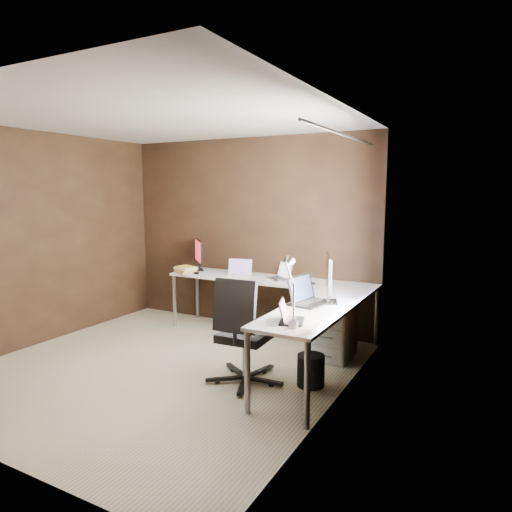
{
  "coord_description": "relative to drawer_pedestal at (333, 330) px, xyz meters",
  "views": [
    {
      "loc": [
        2.98,
        -3.48,
        1.81
      ],
      "look_at": [
        0.59,
        0.95,
        1.09
      ],
      "focal_mm": 32.0,
      "sensor_mm": 36.0,
      "label": 1
    }
  ],
  "objects": [
    {
      "name": "mouse_left",
      "position": [
        -1.92,
        0.15,
        0.45
      ],
      "size": [
        0.1,
        0.08,
        0.04
      ],
      "primitive_type": "ellipsoid",
      "rotation": [
        0.0,
        0.0,
        0.28
      ],
      "color": "black",
      "rests_on": "desk"
    },
    {
      "name": "desk",
      "position": [
        -0.59,
        -0.11,
        0.38
      ],
      "size": [
        2.65,
        2.25,
        0.73
      ],
      "color": "white",
      "rests_on": "ground"
    },
    {
      "name": "laptop_black_small",
      "position": [
        0.04,
        -1.27,
        0.47
      ],
      "size": [
        0.27,
        0.32,
        0.19
      ],
      "rotation": [
        0.0,
        0.0,
        1.88
      ],
      "color": "black",
      "rests_on": "desk"
    },
    {
      "name": "drawer_pedestal",
      "position": [
        0.0,
        0.0,
        0.0
      ],
      "size": [
        0.42,
        0.5,
        0.6
      ],
      "primitive_type": "cube",
      "color": "white",
      "rests_on": "ground"
    },
    {
      "name": "monitor_right",
      "position": [
        0.11,
        -0.48,
        0.69
      ],
      "size": [
        0.24,
        0.54,
        0.47
      ],
      "rotation": [
        0.0,
        0.0,
        1.96
      ],
      "color": "black",
      "rests_on": "desk"
    },
    {
      "name": "laptop_silver",
      "position": [
        -0.79,
        0.36,
        0.48
      ],
      "size": [
        0.39,
        0.37,
        0.21
      ],
      "rotation": [
        0.0,
        0.0,
        -0.64
      ],
      "color": "silver",
      "rests_on": "desk"
    },
    {
      "name": "desk_lamp",
      "position": [
        0.08,
        -1.34,
        0.78
      ],
      "size": [
        0.19,
        0.21,
        0.56
      ],
      "rotation": [
        0.0,
        0.0,
        0.33
      ],
      "color": "slate",
      "rests_on": "desk"
    },
    {
      "name": "laptop_black_big",
      "position": [
        -0.06,
        -0.61,
        0.49
      ],
      "size": [
        0.35,
        0.45,
        0.27
      ],
      "rotation": [
        0.0,
        0.0,
        1.4
      ],
      "color": "black",
      "rests_on": "desk"
    },
    {
      "name": "office_chair",
      "position": [
        -0.52,
        -1.06,
        0.0
      ],
      "size": [
        0.58,
        0.58,
        1.03
      ],
      "rotation": [
        0.0,
        0.0,
        0.06
      ],
      "color": "black",
      "rests_on": "ground"
    },
    {
      "name": "book_stack",
      "position": [
        -2.1,
        0.17,
        0.47
      ],
      "size": [
        0.35,
        0.32,
        0.09
      ],
      "rotation": [
        0.0,
        0.0,
        -0.37
      ],
      "color": "#AD735D",
      "rests_on": "desk"
    },
    {
      "name": "monitor_left",
      "position": [
        -2.07,
        0.43,
        0.67
      ],
      "size": [
        0.35,
        0.36,
        0.42
      ],
      "rotation": [
        0.0,
        0.0,
        -0.81
      ],
      "color": "black",
      "rests_on": "desk"
    },
    {
      "name": "wastebasket",
      "position": [
        0.07,
        -0.82,
        -0.15
      ],
      "size": [
        0.3,
        0.3,
        0.3
      ],
      "primitive_type": "cylinder",
      "rotation": [
        0.0,
        0.0,
        0.17
      ],
      "color": "black",
      "rests_on": "ground"
    },
    {
      "name": "laptop_white",
      "position": [
        -1.37,
        0.33,
        0.48
      ],
      "size": [
        0.36,
        0.3,
        0.21
      ],
      "rotation": [
        0.0,
        0.0,
        0.28
      ],
      "color": "white",
      "rests_on": "desk"
    },
    {
      "name": "room",
      "position": [
        -1.09,
        -1.08,
        0.98
      ],
      "size": [
        3.6,
        3.6,
        2.5
      ],
      "color": "beige",
      "rests_on": "ground"
    },
    {
      "name": "mouse_corner",
      "position": [
        -0.34,
        0.23,
        0.45
      ],
      "size": [
        0.11,
        0.1,
        0.04
      ],
      "primitive_type": "ellipsoid",
      "rotation": [
        0.0,
        0.0,
        -0.43
      ],
      "color": "black",
      "rests_on": "desk"
    }
  ]
}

